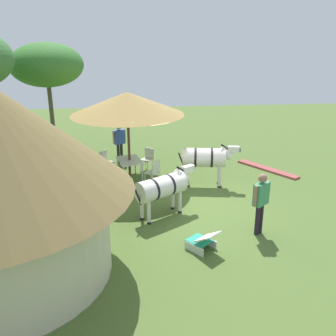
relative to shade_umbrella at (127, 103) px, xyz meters
The scene contains 14 objects.
ground_plane 4.47m from the shade_umbrella, 144.54° to the right, with size 36.00×36.00×0.00m, color #4E682E.
shade_umbrella is the anchor object (origin of this frame).
patio_dining_table 2.24m from the shade_umbrella, behind, with size 1.39×1.08×0.74m.
patio_chair_near_lawn 2.63m from the shade_umbrella, 40.46° to the right, with size 0.61×0.61×0.90m.
patio_chair_west_end 2.63m from the shade_umbrella, 55.04° to the left, with size 0.60×0.60×0.90m.
patio_chair_near_hut 2.63m from the shade_umbrella, 147.73° to the left, with size 0.59×0.60×0.90m.
patio_chair_east_end 2.63m from the shade_umbrella, 130.65° to the right, with size 0.61×0.61×0.90m.
guest_beside_umbrella 2.69m from the shade_umbrella, 12.00° to the left, with size 0.39×0.56×1.70m.
standing_watcher 6.12m from the shade_umbrella, 143.16° to the right, with size 0.46×0.52×1.76m.
striped_lounge_chair 6.23m from the shade_umbrella, 161.33° to the right, with size 0.96×0.91×0.62m.
zebra_nearest_camera 3.95m from the shade_umbrella, 163.59° to the right, with size 1.44×1.95×1.47m.
zebra_by_umbrella 3.44m from the shade_umbrella, 110.52° to the right, with size 0.93×2.20×1.59m.
acacia_tree_right_background 4.25m from the shade_umbrella, 51.94° to the left, with size 2.97×2.97×4.97m.
brick_patio_kerb 6.30m from the shade_umbrella, 86.60° to the right, with size 2.80×0.36×0.08m, color #A64A47.
Camera 1 is at (-10.74, 1.93, 5.19)m, focal length 39.78 mm.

